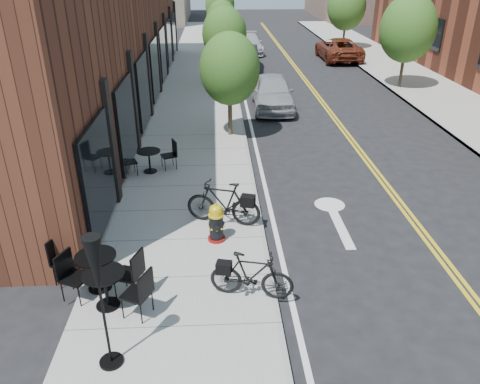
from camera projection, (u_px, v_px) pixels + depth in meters
name	position (u px, v px, depth m)	size (l,w,h in m)	color
ground	(272.00, 278.00, 10.10)	(120.00, 120.00, 0.00)	black
sidewalk_near	(195.00, 128.00, 18.91)	(4.00, 70.00, 0.12)	#9E9B93
building_near	(93.00, 26.00, 20.74)	(5.00, 28.00, 7.00)	#422015
tree_near_a	(230.00, 69.00, 16.95)	(2.20, 2.20, 3.81)	#382B1E
tree_near_b	(224.00, 34.00, 24.05)	(2.30, 2.30, 3.98)	#382B1E
tree_near_c	(222.00, 20.00, 31.28)	(2.10, 2.10, 3.67)	#382B1E
tree_near_d	(220.00, 5.00, 38.31)	(2.40, 2.40, 4.11)	#382B1E
tree_far_b	(408.00, 29.00, 23.44)	(2.80, 2.80, 4.62)	#382B1E
tree_far_c	(347.00, 7.00, 34.16)	(2.80, 2.80, 4.62)	#382B1E
fire_hydrant	(216.00, 223.00, 11.07)	(0.45, 0.45, 0.97)	maroon
bicycle_left	(223.00, 203.00, 11.74)	(0.54, 1.92, 1.15)	black
bicycle_right	(252.00, 275.00, 9.17)	(0.47, 1.67, 1.00)	black
bistro_set_a	(97.00, 267.00, 9.40)	(1.94, 1.11, 1.03)	black
bistro_set_b	(105.00, 285.00, 8.91)	(1.89, 1.19, 1.01)	black
bistro_set_c	(149.00, 158.00, 14.67)	(1.74, 1.03, 0.92)	black
patio_umbrella	(97.00, 276.00, 7.05)	(0.40, 0.40, 2.47)	black
parked_car_a	(273.00, 92.00, 21.26)	(1.79, 4.44, 1.51)	#9FA1A7
parked_car_b	(246.00, 58.00, 29.07)	(1.45, 4.16, 1.37)	black
parked_car_c	(249.00, 44.00, 33.99)	(1.85, 4.55, 1.32)	silver
parked_car_far	(338.00, 49.00, 31.61)	(2.43, 5.27, 1.46)	maroon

